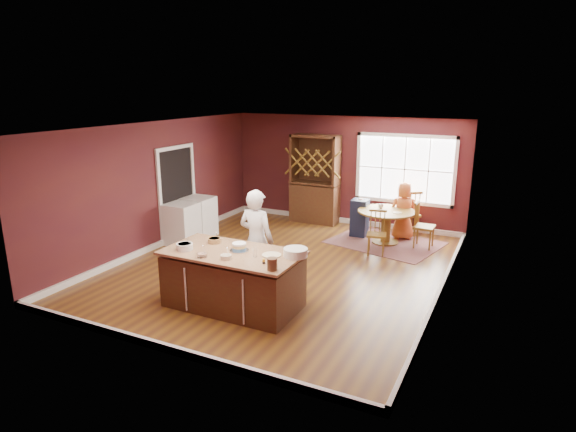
{
  "coord_description": "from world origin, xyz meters",
  "views": [
    {
      "loc": [
        3.94,
        -7.87,
        3.41
      ],
      "look_at": [
        0.13,
        -0.05,
        1.05
      ],
      "focal_mm": 30.0,
      "sensor_mm": 36.0,
      "label": 1
    }
  ],
  "objects_px": {
    "toddler": "(359,201)",
    "dining_table": "(386,220)",
    "kitchen_island": "(233,280)",
    "seated_woman": "(404,211)",
    "chair_south": "(377,233)",
    "dryer": "(199,217)",
    "washer": "(182,224)",
    "layer_cake": "(239,247)",
    "chair_east": "(425,225)",
    "baker": "(257,240)",
    "high_chair": "(360,217)",
    "hutch": "(315,179)",
    "chair_north": "(409,212)"
  },
  "relations": [
    {
      "from": "baker",
      "to": "chair_east",
      "type": "distance_m",
      "value": 4.12
    },
    {
      "from": "kitchen_island",
      "to": "hutch",
      "type": "height_order",
      "value": "hutch"
    },
    {
      "from": "dining_table",
      "to": "high_chair",
      "type": "distance_m",
      "value": 0.74
    },
    {
      "from": "layer_cake",
      "to": "seated_woman",
      "type": "bearing_deg",
      "value": 71.65
    },
    {
      "from": "toddler",
      "to": "washer",
      "type": "height_order",
      "value": "toddler"
    },
    {
      "from": "baker",
      "to": "chair_north",
      "type": "xyz_separation_m",
      "value": [
        1.66,
        4.28,
        -0.33
      ]
    },
    {
      "from": "baker",
      "to": "seated_woman",
      "type": "distance_m",
      "value": 4.25
    },
    {
      "from": "washer",
      "to": "kitchen_island",
      "type": "bearing_deg",
      "value": -38.83
    },
    {
      "from": "chair_north",
      "to": "chair_east",
      "type": "bearing_deg",
      "value": 87.53
    },
    {
      "from": "kitchen_island",
      "to": "seated_woman",
      "type": "height_order",
      "value": "seated_woman"
    },
    {
      "from": "dining_table",
      "to": "high_chair",
      "type": "xyz_separation_m",
      "value": [
        -0.69,
        0.25,
        -0.08
      ]
    },
    {
      "from": "dining_table",
      "to": "seated_woman",
      "type": "bearing_deg",
      "value": 61.23
    },
    {
      "from": "seated_woman",
      "to": "washer",
      "type": "xyz_separation_m",
      "value": [
        -4.32,
        -2.52,
        -0.2
      ]
    },
    {
      "from": "chair_north",
      "to": "seated_woman",
      "type": "distance_m",
      "value": 0.38
    },
    {
      "from": "dryer",
      "to": "chair_east",
      "type": "bearing_deg",
      "value": 16.38
    },
    {
      "from": "high_chair",
      "to": "hutch",
      "type": "distance_m",
      "value": 1.7
    },
    {
      "from": "dining_table",
      "to": "dryer",
      "type": "xyz_separation_m",
      "value": [
        -4.05,
        -1.39,
        -0.07
      ]
    },
    {
      "from": "kitchen_island",
      "to": "seated_woman",
      "type": "relative_size",
      "value": 1.64
    },
    {
      "from": "toddler",
      "to": "dining_table",
      "type": "bearing_deg",
      "value": -25.02
    },
    {
      "from": "dining_table",
      "to": "high_chair",
      "type": "bearing_deg",
      "value": 160.21
    },
    {
      "from": "baker",
      "to": "high_chair",
      "type": "height_order",
      "value": "baker"
    },
    {
      "from": "baker",
      "to": "layer_cake",
      "type": "height_order",
      "value": "baker"
    },
    {
      "from": "kitchen_island",
      "to": "chair_south",
      "type": "distance_m",
      "value": 3.66
    },
    {
      "from": "toddler",
      "to": "hutch",
      "type": "distance_m",
      "value": 1.5
    },
    {
      "from": "kitchen_island",
      "to": "chair_north",
      "type": "bearing_deg",
      "value": 71.95
    },
    {
      "from": "seated_woman",
      "to": "hutch",
      "type": "xyz_separation_m",
      "value": [
        -2.37,
        0.42,
        0.46
      ]
    },
    {
      "from": "kitchen_island",
      "to": "dining_table",
      "type": "relative_size",
      "value": 1.7
    },
    {
      "from": "dining_table",
      "to": "baker",
      "type": "distance_m",
      "value": 3.71
    },
    {
      "from": "chair_north",
      "to": "seated_woman",
      "type": "height_order",
      "value": "seated_woman"
    },
    {
      "from": "dining_table",
      "to": "chair_north",
      "type": "xyz_separation_m",
      "value": [
        0.31,
        0.85,
        0.01
      ]
    },
    {
      "from": "kitchen_island",
      "to": "chair_east",
      "type": "distance_m",
      "value": 4.78
    },
    {
      "from": "kitchen_island",
      "to": "hutch",
      "type": "xyz_separation_m",
      "value": [
        -0.76,
        5.12,
        0.68
      ]
    },
    {
      "from": "seated_woman",
      "to": "high_chair",
      "type": "relative_size",
      "value": 1.45
    },
    {
      "from": "dining_table",
      "to": "washer",
      "type": "xyz_separation_m",
      "value": [
        -4.05,
        -2.03,
        -0.08
      ]
    },
    {
      "from": "kitchen_island",
      "to": "toddler",
      "type": "xyz_separation_m",
      "value": [
        0.59,
        4.56,
        0.37
      ]
    },
    {
      "from": "hutch",
      "to": "dryer",
      "type": "xyz_separation_m",
      "value": [
        -1.94,
        -2.3,
        -0.65
      ]
    },
    {
      "from": "chair_north",
      "to": "dryer",
      "type": "xyz_separation_m",
      "value": [
        -4.36,
        -2.24,
        -0.08
      ]
    },
    {
      "from": "seated_woman",
      "to": "dryer",
      "type": "distance_m",
      "value": 4.71
    },
    {
      "from": "toddler",
      "to": "washer",
      "type": "bearing_deg",
      "value": -144.16
    },
    {
      "from": "layer_cake",
      "to": "chair_east",
      "type": "distance_m",
      "value": 4.69
    },
    {
      "from": "chair_south",
      "to": "hutch",
      "type": "relative_size",
      "value": 0.42
    },
    {
      "from": "chair_east",
      "to": "dryer",
      "type": "relative_size",
      "value": 1.12
    },
    {
      "from": "dining_table",
      "to": "chair_north",
      "type": "height_order",
      "value": "chair_north"
    },
    {
      "from": "chair_south",
      "to": "dryer",
      "type": "distance_m",
      "value": 4.11
    },
    {
      "from": "dryer",
      "to": "seated_woman",
      "type": "bearing_deg",
      "value": 23.52
    },
    {
      "from": "chair_north",
      "to": "washer",
      "type": "relative_size",
      "value": 1.19
    },
    {
      "from": "high_chair",
      "to": "toddler",
      "type": "height_order",
      "value": "toddler"
    },
    {
      "from": "chair_south",
      "to": "toddler",
      "type": "height_order",
      "value": "toddler"
    },
    {
      "from": "chair_south",
      "to": "chair_north",
      "type": "height_order",
      "value": "chair_north"
    },
    {
      "from": "dining_table",
      "to": "hutch",
      "type": "relative_size",
      "value": 0.57
    }
  ]
}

